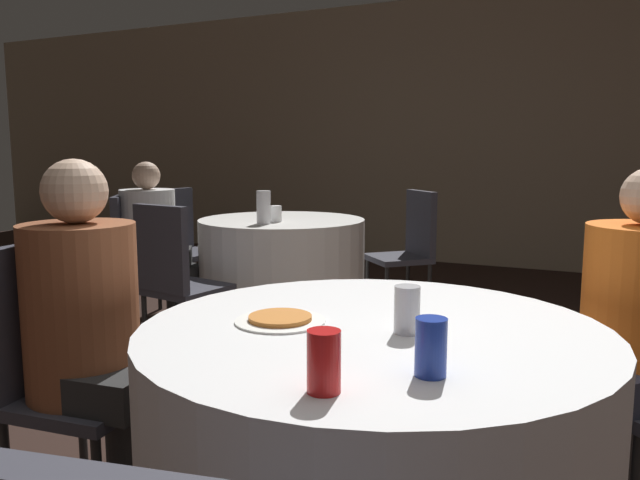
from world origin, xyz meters
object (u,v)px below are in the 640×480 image
object	(u,v)px
chair_near_west	(60,359)
person_white_shirt	(159,245)
chair_far_south	(173,271)
soda_can_red	(324,361)
table_far	(282,273)
chair_far_northeast	(410,242)
soda_can_blue	(431,347)
chair_far_west	(181,238)
pizza_plate_near	(280,319)
bottle_far	(264,207)
soda_can_silver	(407,310)
person_orange_shirt	(626,346)
table_near	(372,460)
person_floral_shirt	(99,346)
chair_far_southwest	(134,252)

from	to	relation	value
chair_near_west	person_white_shirt	distance (m)	2.18
chair_far_south	soda_can_red	bearing A→B (deg)	-35.54
table_far	chair_far_northeast	bearing A→B (deg)	44.54
soda_can_blue	soda_can_red	world-z (taller)	same
table_far	chair_near_west	size ratio (longest dim) A/B	1.23
chair_far_west	person_white_shirt	distance (m)	0.67
pizza_plate_near	bottle_far	bearing A→B (deg)	121.50
chair_near_west	bottle_far	distance (m)	2.09
chair_far_northeast	soda_can_silver	xyz separation A→B (m)	(0.88, -2.91, 0.27)
pizza_plate_near	table_far	bearing A→B (deg)	118.70
person_orange_shirt	soda_can_silver	distance (m)	0.85
chair_far_west	bottle_far	world-z (taller)	bottle_far
table_near	soda_can_blue	world-z (taller)	soda_can_blue
chair_near_west	person_floral_shirt	bearing A→B (deg)	90.00
person_floral_shirt	pizza_plate_near	size ratio (longest dim) A/B	4.79
person_floral_shirt	bottle_far	distance (m)	2.11
pizza_plate_near	chair_far_northeast	bearing A→B (deg)	100.37
chair_near_west	soda_can_silver	size ratio (longest dim) A/B	7.52
pizza_plate_near	soda_can_red	size ratio (longest dim) A/B	2.02
chair_far_northeast	soda_can_red	bearing A→B (deg)	149.79
table_far	chair_far_south	distance (m)	1.00
chair_far_south	person_white_shirt	xyz separation A→B (m)	(-0.53, 0.52, 0.04)
table_near	person_white_shirt	xyz separation A→B (m)	(-2.17, 1.75, 0.21)
table_near	table_far	bearing A→B (deg)	123.99
chair_far_southwest	chair_far_south	bearing A→B (deg)	23.68
chair_near_west	chair_far_south	xyz separation A→B (m)	(-0.61, 1.35, 0.00)
person_white_shirt	soda_can_red	world-z (taller)	person_white_shirt
chair_near_west	table_near	bearing A→B (deg)	90.00
chair_far_south	chair_far_west	distance (m)	1.38
soda_can_silver	bottle_far	size ratio (longest dim) A/B	0.58
chair_near_west	soda_can_red	size ratio (longest dim) A/B	7.52
table_near	chair_near_west	bearing A→B (deg)	-173.81
chair_near_west	pizza_plate_near	distance (m)	0.81
chair_far_south	person_orange_shirt	bearing A→B (deg)	-5.84
chair_far_west	soda_can_blue	distance (m)	3.78
person_white_shirt	person_floral_shirt	distance (m)	2.26
table_far	person_floral_shirt	bearing A→B (deg)	-75.07
table_far	person_floral_shirt	world-z (taller)	person_floral_shirt
chair_far_northeast	person_floral_shirt	bearing A→B (deg)	133.80
person_orange_shirt	table_far	bearing A→B (deg)	7.44
person_floral_shirt	chair_far_southwest	bearing A→B (deg)	-147.01
chair_far_west	soda_can_blue	bearing A→B (deg)	54.37
soda_can_red	chair_far_southwest	bearing A→B (deg)	138.21
chair_far_west	bottle_far	distance (m)	1.14
table_near	soda_can_red	distance (m)	0.64
table_far	bottle_far	xyz separation A→B (m)	(0.03, -0.29, 0.48)
chair_far_west	bottle_far	bearing A→B (deg)	75.06
chair_far_southwest	table_near	bearing A→B (deg)	20.74
table_near	person_floral_shirt	xyz separation A→B (m)	(-0.87, -0.09, 0.23)
person_white_shirt	person_orange_shirt	bearing A→B (deg)	34.62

